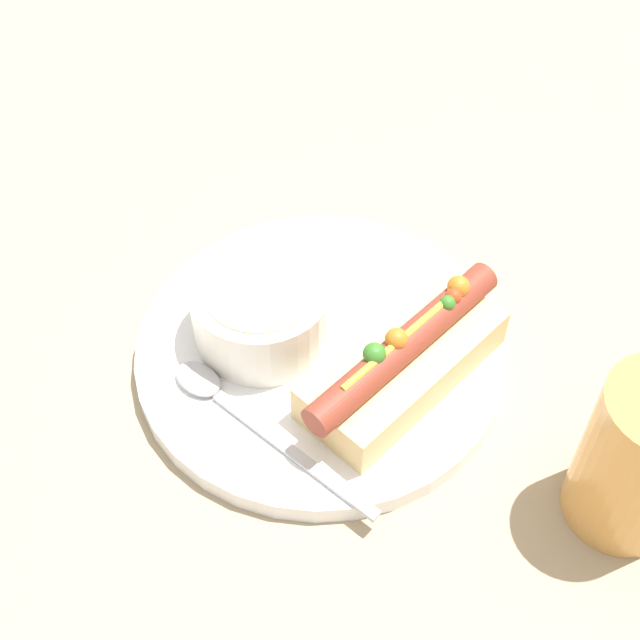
% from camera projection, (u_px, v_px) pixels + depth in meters
% --- Properties ---
extents(ground_plane, '(4.00, 4.00, 0.00)m').
position_uv_depth(ground_plane, '(320.00, 358.00, 0.65)').
color(ground_plane, tan).
extents(dinner_plate, '(0.27, 0.27, 0.02)m').
position_uv_depth(dinner_plate, '(320.00, 351.00, 0.65)').
color(dinner_plate, white).
rests_on(dinner_plate, ground_plane).
extents(hot_dog, '(0.18, 0.09, 0.06)m').
position_uv_depth(hot_dog, '(404.00, 359.00, 0.61)').
color(hot_dog, '#E5C17F').
rests_on(hot_dog, dinner_plate).
extents(soup_bowl, '(0.10, 0.10, 0.05)m').
position_uv_depth(soup_bowl, '(261.00, 309.00, 0.63)').
color(soup_bowl, silver).
rests_on(soup_bowl, dinner_plate).
extents(spoon, '(0.03, 0.18, 0.01)m').
position_uv_depth(spoon, '(231.00, 405.00, 0.60)').
color(spoon, '#B7B7BC').
rests_on(spoon, dinner_plate).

